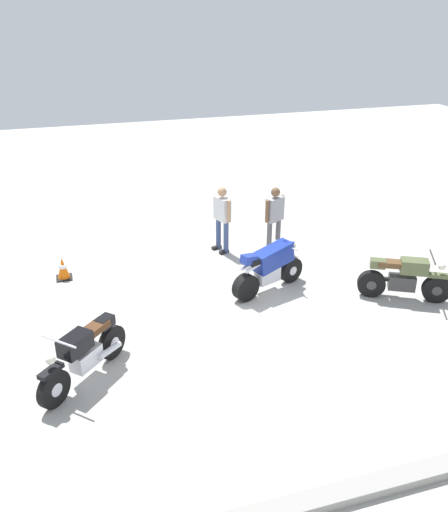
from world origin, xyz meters
name	(u,v)px	position (x,y,z in m)	size (l,w,h in m)	color
ground_plane	(226,319)	(0.00, 0.00, 0.00)	(40.00, 40.00, 0.00)	#ADAAA3
curb_edge	(330,498)	(0.00, 4.60, 0.07)	(14.00, 0.30, 0.15)	gray
motorcycle_blue_sportbike	(270,266)	(-1.28, -0.89, 0.59)	(1.89, 0.97, 1.14)	black
motorcycle_olive_vintage	(404,279)	(-3.91, 0.30, 0.49)	(1.80, 1.08, 1.07)	black
motorcycle_black_cruiser	(84,354)	(2.83, 1.13, 0.52)	(1.55, 1.57, 1.09)	black
person_in_gray_shirt	(274,215)	(-2.13, -2.78, 0.99)	(0.63, 0.48, 1.72)	#59595B
person_in_white_shirt	(222,215)	(-0.88, -3.19, 0.98)	(0.43, 0.65, 1.71)	#384772
traffic_cone	(63,268)	(3.09, -2.79, 0.26)	(0.36, 0.36, 0.53)	black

